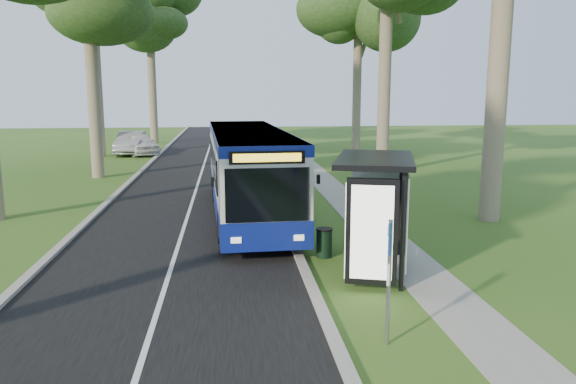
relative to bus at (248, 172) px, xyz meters
name	(u,v)px	position (x,y,z in m)	size (l,w,h in m)	color
ground	(309,283)	(1.20, -7.68, -1.68)	(120.00, 120.00, 0.00)	#315A1C
road	(191,204)	(-2.30, 2.32, -1.67)	(7.00, 100.00, 0.02)	black
kerb_east	(275,201)	(1.20, 2.32, -1.62)	(0.25, 100.00, 0.12)	#9E9B93
kerb_west	(105,205)	(-5.80, 2.32, -1.62)	(0.25, 100.00, 0.12)	#9E9B93
centre_line	(191,204)	(-2.30, 2.32, -1.65)	(0.12, 100.00, 0.01)	white
footpath	(345,201)	(4.20, 2.32, -1.67)	(1.50, 100.00, 0.02)	gray
bus	(248,172)	(0.00, 0.00, 0.00)	(3.15, 12.32, 3.24)	silver
bus_stop_sign	(389,267)	(2.17, -11.22, -0.18)	(0.16, 0.32, 2.39)	gray
bus_shelter	(385,194)	(3.17, -7.35, 0.46)	(2.79, 3.89, 3.01)	black
litter_bin	(324,243)	(1.94, -5.58, -1.25)	(0.48, 0.48, 0.83)	black
car_white	(139,143)	(-7.24, 21.28, -0.86)	(1.93, 4.81, 1.64)	silver
car_silver	(131,143)	(-7.89, 21.65, -0.84)	(1.77, 5.08, 1.67)	#9EA1A5
tree_east_d	(359,11)	(9.20, 22.32, 8.88)	(5.20, 5.20, 14.25)	#7A6B56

